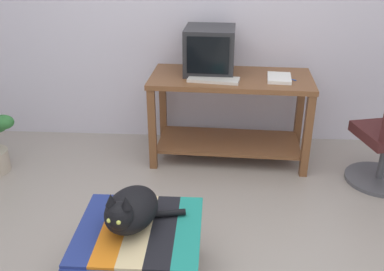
{
  "coord_description": "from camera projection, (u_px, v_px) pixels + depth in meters",
  "views": [
    {
      "loc": [
        0.16,
        -1.81,
        1.82
      ],
      "look_at": [
        0.01,
        0.85,
        0.55
      ],
      "focal_mm": 40.94,
      "sensor_mm": 36.0,
      "label": 1
    }
  ],
  "objects": [
    {
      "name": "pen",
      "position": [
        288.0,
        79.0,
        3.47
      ],
      "size": [
        0.12,
        0.09,
        0.01
      ],
      "primitive_type": "cylinder",
      "rotation": [
        0.0,
        1.57,
        2.54
      ],
      "color": "#2351B2",
      "rests_on": "desk"
    },
    {
      "name": "keyboard",
      "position": [
        214.0,
        80.0,
        3.42
      ],
      "size": [
        0.42,
        0.21,
        0.02
      ],
      "primitive_type": "cube",
      "rotation": [
        0.0,
        0.0,
        -0.15
      ],
      "color": "beige",
      "rests_on": "desk"
    },
    {
      "name": "cat",
      "position": [
        130.0,
        210.0,
        2.29
      ],
      "size": [
        0.45,
        0.43,
        0.27
      ],
      "rotation": [
        0.0,
        0.0,
        -0.23
      ],
      "color": "black",
      "rests_on": "ottoman_with_blanket"
    },
    {
      "name": "book",
      "position": [
        279.0,
        78.0,
        3.46
      ],
      "size": [
        0.21,
        0.27,
        0.03
      ],
      "primitive_type": "cube",
      "rotation": [
        0.0,
        0.0,
        -0.09
      ],
      "color": "white",
      "rests_on": "desk"
    },
    {
      "name": "desk",
      "position": [
        230.0,
        104.0,
        3.64
      ],
      "size": [
        1.33,
        0.67,
        0.73
      ],
      "rotation": [
        0.0,
        0.0,
        -0.05
      ],
      "color": "brown",
      "rests_on": "ground_plane"
    },
    {
      "name": "tv_monitor",
      "position": [
        210.0,
        51.0,
        3.56
      ],
      "size": [
        0.42,
        0.42,
        0.37
      ],
      "rotation": [
        0.0,
        0.0,
        -0.05
      ],
      "color": "#28282B",
      "rests_on": "desk"
    },
    {
      "name": "ottoman_with_blanket",
      "position": [
        141.0,
        256.0,
        2.41
      ],
      "size": [
        0.66,
        0.63,
        0.37
      ],
      "color": "#4C4238",
      "rests_on": "ground_plane"
    }
  ]
}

